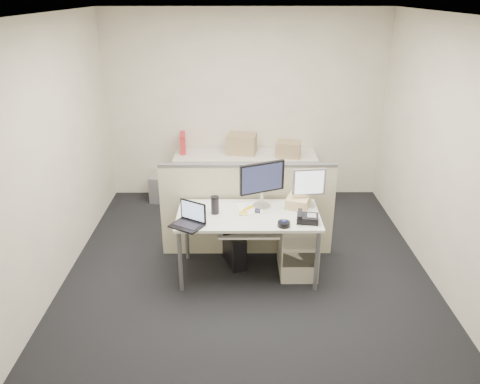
{
  "coord_description": "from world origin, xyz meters",
  "views": [
    {
      "loc": [
        -0.11,
        -4.43,
        2.91
      ],
      "look_at": [
        -0.09,
        0.15,
        0.92
      ],
      "focal_mm": 35.0,
      "sensor_mm": 36.0,
      "label": 1
    }
  ],
  "objects_px": {
    "laptop": "(186,216)",
    "desk_phone": "(308,219)",
    "desk": "(248,219)",
    "monitor_main": "(262,185)"
  },
  "relations": [
    {
      "from": "desk",
      "to": "desk_phone",
      "type": "distance_m",
      "value": 0.63
    },
    {
      "from": "desk",
      "to": "laptop",
      "type": "xyz_separation_m",
      "value": [
        -0.62,
        -0.28,
        0.18
      ]
    },
    {
      "from": "laptop",
      "to": "desk",
      "type": "bearing_deg",
      "value": 55.64
    },
    {
      "from": "laptop",
      "to": "desk_phone",
      "type": "distance_m",
      "value": 1.23
    },
    {
      "from": "monitor_main",
      "to": "desk_phone",
      "type": "height_order",
      "value": "monitor_main"
    },
    {
      "from": "monitor_main",
      "to": "desk",
      "type": "bearing_deg",
      "value": -153.29
    },
    {
      "from": "laptop",
      "to": "desk_phone",
      "type": "xyz_separation_m",
      "value": [
        1.22,
        0.1,
        -0.08
      ]
    },
    {
      "from": "desk_phone",
      "to": "laptop",
      "type": "bearing_deg",
      "value": -166.91
    },
    {
      "from": "desk",
      "to": "desk_phone",
      "type": "height_order",
      "value": "desk_phone"
    },
    {
      "from": "laptop",
      "to": "desk_phone",
      "type": "height_order",
      "value": "laptop"
    }
  ]
}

